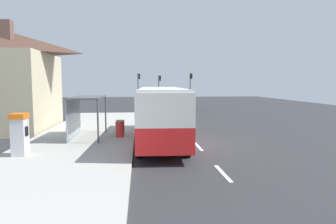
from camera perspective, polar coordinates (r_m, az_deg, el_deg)
ground_plane at (r=31.47m, az=0.01°, el=-0.91°), size 56.00×92.00×0.04m
sidewalk_platform at (r=19.74m, az=-15.44°, el=-4.63°), size 6.20×30.00×0.18m
lane_stripe_seg_0 at (r=12.10m, az=10.38°, el=-11.35°), size 0.16×2.20×0.01m
lane_stripe_seg_1 at (r=16.82m, az=5.72°, el=-6.50°), size 0.16×2.20×0.01m
lane_stripe_seg_2 at (r=21.66m, az=3.17°, el=-3.77°), size 0.16×2.20×0.01m
lane_stripe_seg_3 at (r=26.56m, az=1.56°, el=-2.05°), size 0.16×2.20×0.01m
lane_stripe_seg_4 at (r=31.49m, az=0.46°, el=-0.86°), size 0.16×2.20×0.01m
lane_stripe_seg_5 at (r=36.44m, az=-0.34°, el=0.01°), size 0.16×2.20×0.01m
lane_stripe_seg_6 at (r=41.41m, az=-0.95°, el=0.67°), size 0.16×2.20×0.01m
lane_stripe_seg_7 at (r=46.38m, az=-1.43°, el=1.19°), size 0.16×2.20×0.01m
bus at (r=17.75m, az=-1.38°, el=0.16°), size 2.93×11.10×3.21m
white_van at (r=38.13m, az=2.37°, el=2.26°), size 2.08×5.23×2.30m
sedan_near at (r=45.77m, az=1.19°, el=2.11°), size 2.00×4.47×1.52m
ticket_machine at (r=15.36m, az=-26.30°, el=-3.77°), size 0.66×0.76×1.94m
recycling_bin_red at (r=18.87m, az=-9.15°, el=-3.22°), size 0.52×0.52×0.95m
recycling_bin_green at (r=19.56m, az=-9.02°, el=-2.91°), size 0.52×0.52×0.95m
traffic_light_near_side at (r=50.06m, az=4.33°, el=5.39°), size 0.49×0.28×5.14m
traffic_light_far_side at (r=50.14m, az=-5.60°, el=5.35°), size 0.49×0.28×5.10m
traffic_light_median at (r=51.05m, az=-1.65°, el=5.18°), size 0.49×0.28×4.81m
bus_shelter at (r=18.95m, az=-15.92°, el=1.06°), size 1.80×4.00×2.50m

